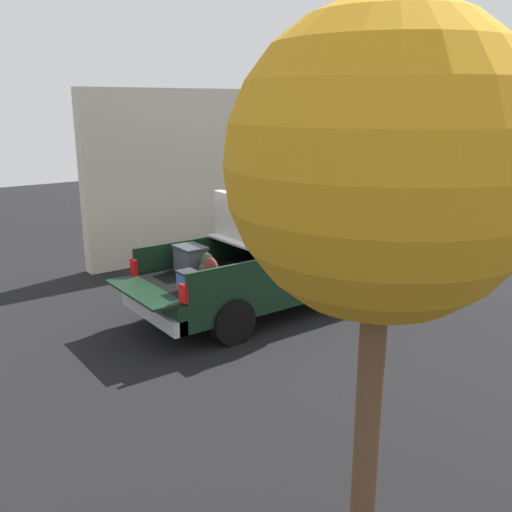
{
  "coord_description": "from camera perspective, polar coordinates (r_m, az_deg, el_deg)",
  "views": [
    {
      "loc": [
        -6.54,
        -8.04,
        3.83
      ],
      "look_at": [
        -0.6,
        0.0,
        1.1
      ],
      "focal_mm": 39.58,
      "sensor_mm": 36.0,
      "label": 1
    }
  ],
  "objects": [
    {
      "name": "building_facade",
      "position": [
        15.1,
        -2.09,
        8.6
      ],
      "size": [
        8.31,
        0.36,
        4.15
      ],
      "primitive_type": "cube",
      "color": "beige",
      "rests_on": "ground_plane"
    },
    {
      "name": "ground_plane",
      "position": [
        11.05,
        2.51,
        -5.02
      ],
      "size": [
        40.0,
        40.0,
        0.0
      ],
      "primitive_type": "plane",
      "color": "black"
    },
    {
      "name": "pickup_truck",
      "position": [
        10.98,
        3.96,
        -0.01
      ],
      "size": [
        6.05,
        2.06,
        2.23
      ],
      "color": "black",
      "rests_on": "ground_plane"
    },
    {
      "name": "tree_background",
      "position": [
        4.22,
        12.7,
        8.71
      ],
      "size": [
        2.32,
        2.32,
        4.56
      ],
      "color": "brown",
      "rests_on": "ground_plane"
    }
  ]
}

